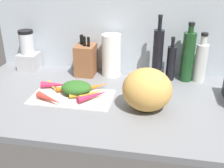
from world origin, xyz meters
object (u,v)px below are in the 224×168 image
Objects in this scene: blender_appliance at (28,53)px; bottle_2 at (188,56)px; carrot_3 at (49,99)px; carrot_6 at (95,87)px; winter_squash at (147,90)px; carrot_0 at (53,87)px; carrot_1 at (85,94)px; carrot_4 at (56,85)px; bottle_1 at (171,63)px; carrot_5 at (92,93)px; paper_towel_roll at (111,55)px; knife_block at (86,60)px; bottle_3 at (201,61)px; carrot_8 at (94,96)px; carrot_2 at (68,88)px; bottle_0 at (158,55)px; cutting_board at (72,97)px; carrot_7 at (86,95)px.

bottle_2 is (95.75, -0.29, 3.81)cm from blender_appliance.
carrot_6 is (17.95, 17.57, -0.21)cm from carrot_3.
carrot_0 is at bearing 167.46° from winter_squash.
carrot_1 is at bearing -148.12° from bottle_2.
carrot_4 is 0.72× the size of winter_squash.
carrot_0 is 0.53× the size of bottle_1.
paper_towel_roll is (4.40, 29.94, 10.47)cm from carrot_5.
carrot_3 is at bearing -100.89° from knife_block.
carrot_4 is 0.58× the size of bottle_3.
carrot_2 is at bearing 156.92° from carrot_8.
bottle_2 reaches higher than carrot_5.
bottle_1 is (7.70, 1.94, -4.94)cm from bottle_0.
carrot_1 is (6.27, 0.94, 1.69)cm from cutting_board.
carrot_2 is 0.73× the size of carrot_7.
bottle_1 is at bearing 33.49° from cutting_board.
carrot_3 is at bearing -150.31° from carrot_5.
carrot_1 is 0.47× the size of winter_squash.
cutting_board is 11.56cm from carrot_8.
carrot_1 is 3.69cm from carrot_5.
carrot_0 is at bearing -137.63° from carrot_4.
carrot_6 is 53.95cm from blender_appliance.
carrot_7 is 33.01cm from knife_block.
knife_block is at bearing 110.62° from carrot_5.
cutting_board is 37.22cm from paper_towel_roll.
carrot_0 is 1.13× the size of carrot_2.
bottle_0 is (49.28, 38.09, 12.69)cm from carrot_3.
carrot_0 is 82.05cm from bottle_3.
carrot_3 is 0.64× the size of blender_appliance.
bottle_2 reaches higher than carrot_1.
knife_block is at bearing 65.27° from carrot_0.
winter_squash reaches higher than carrot_0.
winter_squash is at bearing -14.71° from carrot_5.
blender_appliance reaches higher than carrot_6.
cutting_board is 2.34× the size of carrot_8.
bottle_3 is (68.82, 26.80, 9.58)cm from carrot_2.
carrot_8 is 0.78× the size of winter_squash.
bottle_3 reaches higher than carrot_6.
bottle_1 is at bearing 1.13° from knife_block.
carrot_6 is (-0.33, 7.15, 0.41)cm from carrot_5.
paper_towel_roll is (26.59, 26.11, 10.48)cm from carrot_0.
carrot_2 is 6.98cm from carrot_4.
carrot_1 is 0.65× the size of carrot_6.
paper_towel_roll reaches higher than knife_block.
cutting_board is 14.06cm from carrot_0.
carrot_2 reaches higher than cutting_board.
carrot_0 is 0.36× the size of bottle_0.
paper_towel_roll is (18.38, 26.45, 10.18)cm from carrot_2.
blender_appliance is 103.09cm from bottle_3.
carrot_7 is 0.65× the size of blender_appliance.
bottle_0 is (31.00, 27.66, 13.31)cm from carrot_5.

